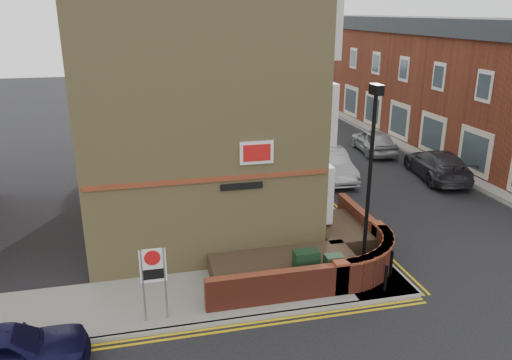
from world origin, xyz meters
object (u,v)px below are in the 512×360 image
object	(u,v)px
navy_hatchback	(2,354)
utility_cabinet_large	(306,268)
zone_sign	(153,271)
silver_car_near	(330,164)
lamppost	(369,186)

from	to	relation	value
navy_hatchback	utility_cabinet_large	bearing A→B (deg)	-82.10
zone_sign	utility_cabinet_large	bearing A→B (deg)	9.69
utility_cabinet_large	zone_sign	xyz separation A→B (m)	(-4.70, -0.80, 0.92)
utility_cabinet_large	navy_hatchback	world-z (taller)	navy_hatchback
zone_sign	silver_car_near	xyz separation A→B (m)	(9.51, 11.01, -0.87)
lamppost	navy_hatchback	world-z (taller)	lamppost
lamppost	navy_hatchback	size ratio (longest dim) A/B	1.57
utility_cabinet_large	silver_car_near	world-z (taller)	silver_car_near
utility_cabinet_large	zone_sign	size ratio (longest dim) A/B	0.55
zone_sign	silver_car_near	distance (m)	14.57
utility_cabinet_large	navy_hatchback	xyz separation A→B (m)	(-8.37, -2.21, -0.04)
silver_car_near	utility_cabinet_large	bearing A→B (deg)	-112.01
utility_cabinet_large	silver_car_near	size ratio (longest dim) A/B	0.26
lamppost	utility_cabinet_large	world-z (taller)	lamppost
lamppost	silver_car_near	size ratio (longest dim) A/B	1.34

